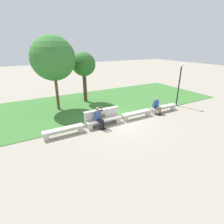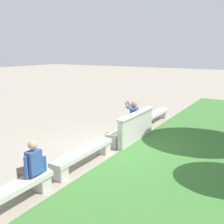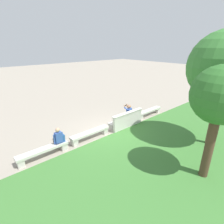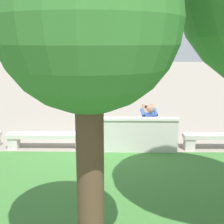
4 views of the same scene
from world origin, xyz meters
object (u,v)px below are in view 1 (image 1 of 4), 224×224
at_px(person_distant, 157,105).
at_px(tree_behind_wall, 84,65).
at_px(bench_near, 104,121).
at_px(bench_main, 64,130).
at_px(bench_far, 164,108).
at_px(backpack, 155,106).
at_px(bench_mid, 137,114).
at_px(lamp_post, 180,79).
at_px(tree_left_background, 53,58).
at_px(person_photographer, 99,117).

height_order(person_distant, tree_behind_wall, tree_behind_wall).
bearing_deg(bench_near, bench_main, 180.00).
bearing_deg(person_distant, bench_far, 4.91).
distance_m(bench_near, person_distant, 4.39).
bearing_deg(tree_behind_wall, bench_far, -51.08).
bearing_deg(tree_behind_wall, person_distant, -56.82).
bearing_deg(bench_main, person_distant, -0.55).
bearing_deg(backpack, bench_mid, 179.53).
bearing_deg(lamp_post, tree_left_background, 155.93).
relative_size(backpack, lamp_post, 0.12).
xyz_separation_m(tree_behind_wall, tree_left_background, (-2.64, -0.90, 0.68)).
relative_size(tree_behind_wall, lamp_post, 1.24).
height_order(person_photographer, tree_behind_wall, tree_behind_wall).
relative_size(bench_main, tree_left_background, 0.42).
height_order(bench_far, tree_left_background, tree_left_background).
distance_m(person_photographer, lamp_post, 7.66).
bearing_deg(bench_near, bench_mid, 0.00).
height_order(bench_near, tree_left_background, tree_left_background).
height_order(bench_mid, backpack, backpack).
height_order(bench_main, lamp_post, lamp_post).
bearing_deg(tree_behind_wall, person_photographer, -102.94).
bearing_deg(bench_main, person_photographer, -2.01).
distance_m(tree_behind_wall, lamp_post, 7.97).
bearing_deg(person_distant, bench_main, 179.45).
distance_m(bench_near, person_photographer, 0.59).
xyz_separation_m(bench_main, bench_near, (2.57, 0.00, 0.00)).
relative_size(person_photographer, tree_left_background, 0.24).
bearing_deg(person_photographer, bench_main, 177.99).
distance_m(bench_mid, backpack, 1.67).
distance_m(bench_main, bench_mid, 5.14).
height_order(bench_near, tree_behind_wall, tree_behind_wall).
height_order(bench_main, person_distant, person_distant).
xyz_separation_m(backpack, tree_behind_wall, (-3.36, 5.34, 2.61)).
height_order(bench_main, backpack, backpack).
bearing_deg(bench_near, tree_behind_wall, 80.96).
xyz_separation_m(bench_main, person_photographer, (2.18, -0.08, 0.43)).
height_order(person_distant, tree_left_background, tree_left_background).
distance_m(bench_near, bench_mid, 2.57).
relative_size(bench_main, person_photographer, 1.77).
distance_m(bench_far, tree_left_background, 8.98).
height_order(bench_far, backpack, backpack).
height_order(bench_mid, tree_behind_wall, tree_behind_wall).
height_order(bench_main, tree_behind_wall, tree_behind_wall).
distance_m(bench_near, tree_left_background, 5.98).
bearing_deg(tree_left_background, bench_mid, -45.38).
bearing_deg(tree_behind_wall, backpack, -57.78).
xyz_separation_m(bench_far, tree_behind_wall, (-4.30, 5.32, 2.92)).
bearing_deg(bench_near, lamp_post, 3.65).
bearing_deg(bench_far, bench_near, 180.00).
relative_size(bench_far, person_photographer, 1.77).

